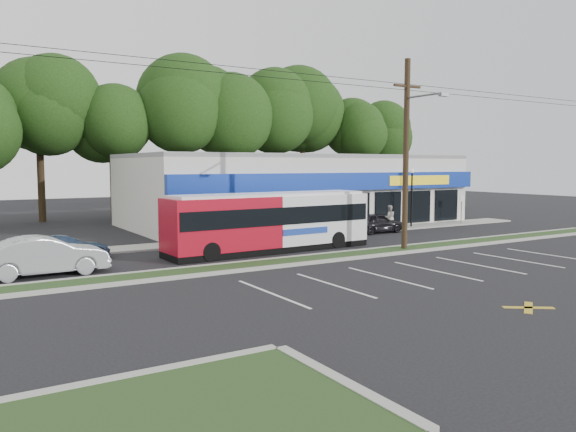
{
  "coord_description": "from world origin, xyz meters",
  "views": [
    {
      "loc": [
        -17.7,
        -20.92,
        4.54
      ],
      "look_at": [
        -1.79,
        5.0,
        1.76
      ],
      "focal_mm": 35.0,
      "sensor_mm": 36.0,
      "label": 1
    }
  ],
  "objects_px": {
    "lamp_post": "(412,191)",
    "pedestrian_a": "(310,222)",
    "pedestrian_b": "(389,218)",
    "utility_pole": "(405,148)",
    "metrobus": "(271,221)",
    "sign_post": "(462,204)",
    "car_silver": "(45,256)",
    "car_dark": "(375,223)",
    "car_blue": "(64,248)"
  },
  "relations": [
    {
      "from": "lamp_post",
      "to": "pedestrian_a",
      "type": "relative_size",
      "value": 2.27
    },
    {
      "from": "lamp_post",
      "to": "pedestrian_b",
      "type": "xyz_separation_m",
      "value": [
        -2.36,
        -0.3,
        -1.8
      ]
    },
    {
      "from": "utility_pole",
      "to": "metrobus",
      "type": "xyz_separation_m",
      "value": [
        -6.01,
        3.57,
        -3.79
      ]
    },
    {
      "from": "utility_pole",
      "to": "metrobus",
      "type": "relative_size",
      "value": 4.34
    },
    {
      "from": "sign_post",
      "to": "car_silver",
      "type": "height_order",
      "value": "sign_post"
    },
    {
      "from": "car_dark",
      "to": "car_blue",
      "type": "height_order",
      "value": "car_dark"
    },
    {
      "from": "car_blue",
      "to": "pedestrian_a",
      "type": "distance_m",
      "value": 15.08
    },
    {
      "from": "car_silver",
      "to": "pedestrian_a",
      "type": "height_order",
      "value": "pedestrian_a"
    },
    {
      "from": "metrobus",
      "to": "pedestrian_a",
      "type": "xyz_separation_m",
      "value": [
        5.18,
        4.0,
        -0.69
      ]
    },
    {
      "from": "pedestrian_a",
      "to": "utility_pole",
      "type": "bearing_deg",
      "value": 96.34
    },
    {
      "from": "sign_post",
      "to": "car_silver",
      "type": "relative_size",
      "value": 0.45
    },
    {
      "from": "pedestrian_b",
      "to": "car_blue",
      "type": "bearing_deg",
      "value": 26.89
    },
    {
      "from": "car_silver",
      "to": "car_blue",
      "type": "bearing_deg",
      "value": -22.93
    },
    {
      "from": "metrobus",
      "to": "sign_post",
      "type": "bearing_deg",
      "value": 9.64
    },
    {
      "from": "utility_pole",
      "to": "car_silver",
      "type": "relative_size",
      "value": 10.12
    },
    {
      "from": "sign_post",
      "to": "metrobus",
      "type": "relative_size",
      "value": 0.19
    },
    {
      "from": "car_dark",
      "to": "pedestrian_a",
      "type": "xyz_separation_m",
      "value": [
        -4.75,
        0.75,
        0.25
      ]
    },
    {
      "from": "metrobus",
      "to": "car_silver",
      "type": "distance_m",
      "value": 11.19
    },
    {
      "from": "metrobus",
      "to": "pedestrian_b",
      "type": "distance_m",
      "value": 12.5
    },
    {
      "from": "car_dark",
      "to": "car_blue",
      "type": "distance_m",
      "value": 19.76
    },
    {
      "from": "sign_post",
      "to": "pedestrian_b",
      "type": "height_order",
      "value": "sign_post"
    },
    {
      "from": "lamp_post",
      "to": "pedestrian_a",
      "type": "height_order",
      "value": "lamp_post"
    },
    {
      "from": "sign_post",
      "to": "pedestrian_b",
      "type": "distance_m",
      "value": 7.39
    },
    {
      "from": "car_dark",
      "to": "pedestrian_b",
      "type": "distance_m",
      "value": 2.04
    },
    {
      "from": "car_blue",
      "to": "pedestrian_b",
      "type": "xyz_separation_m",
      "value": [
        21.64,
        1.5,
        0.25
      ]
    },
    {
      "from": "lamp_post",
      "to": "pedestrian_a",
      "type": "xyz_separation_m",
      "value": [
        -9.0,
        -0.3,
        -1.73
      ]
    },
    {
      "from": "utility_pole",
      "to": "lamp_post",
      "type": "distance_m",
      "value": 11.67
    },
    {
      "from": "car_silver",
      "to": "car_blue",
      "type": "height_order",
      "value": "car_silver"
    },
    {
      "from": "car_blue",
      "to": "pedestrian_a",
      "type": "bearing_deg",
      "value": -90.36
    },
    {
      "from": "car_dark",
      "to": "pedestrian_a",
      "type": "distance_m",
      "value": 4.81
    },
    {
      "from": "car_silver",
      "to": "pedestrian_b",
      "type": "bearing_deg",
      "value": -79.55
    },
    {
      "from": "metrobus",
      "to": "car_silver",
      "type": "bearing_deg",
      "value": -178.17
    },
    {
      "from": "car_silver",
      "to": "pedestrian_a",
      "type": "bearing_deg",
      "value": -74.95
    },
    {
      "from": "lamp_post",
      "to": "car_dark",
      "type": "xyz_separation_m",
      "value": [
        -4.25,
        -1.05,
        -1.98
      ]
    },
    {
      "from": "utility_pole",
      "to": "sign_post",
      "type": "xyz_separation_m",
      "value": [
        13.17,
        7.65,
        -3.86
      ]
    },
    {
      "from": "lamp_post",
      "to": "pedestrian_b",
      "type": "bearing_deg",
      "value": -172.76
    },
    {
      "from": "pedestrian_a",
      "to": "car_dark",
      "type": "bearing_deg",
      "value": 171.06
    },
    {
      "from": "metrobus",
      "to": "pedestrian_b",
      "type": "bearing_deg",
      "value": 16.35
    },
    {
      "from": "sign_post",
      "to": "car_dark",
      "type": "relative_size",
      "value": 0.55
    },
    {
      "from": "pedestrian_a",
      "to": "pedestrian_b",
      "type": "height_order",
      "value": "pedestrian_a"
    },
    {
      "from": "car_silver",
      "to": "pedestrian_b",
      "type": "xyz_separation_m",
      "value": [
        22.95,
        4.81,
        0.06
      ]
    },
    {
      "from": "pedestrian_b",
      "to": "metrobus",
      "type": "bearing_deg",
      "value": 41.63
    },
    {
      "from": "car_blue",
      "to": "lamp_post",
      "type": "bearing_deg",
      "value": -91.78
    },
    {
      "from": "metrobus",
      "to": "pedestrian_b",
      "type": "height_order",
      "value": "metrobus"
    },
    {
      "from": "utility_pole",
      "to": "pedestrian_b",
      "type": "xyz_separation_m",
      "value": [
        5.81,
        7.57,
        -4.54
      ]
    },
    {
      "from": "car_blue",
      "to": "pedestrian_a",
      "type": "relative_size",
      "value": 2.28
    },
    {
      "from": "lamp_post",
      "to": "pedestrian_b",
      "type": "relative_size",
      "value": 2.44
    },
    {
      "from": "car_dark",
      "to": "pedestrian_b",
      "type": "height_order",
      "value": "pedestrian_b"
    },
    {
      "from": "utility_pole",
      "to": "sign_post",
      "type": "bearing_deg",
      "value": 30.15
    },
    {
      "from": "sign_post",
      "to": "pedestrian_a",
      "type": "distance_m",
      "value": 14.01
    }
  ]
}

